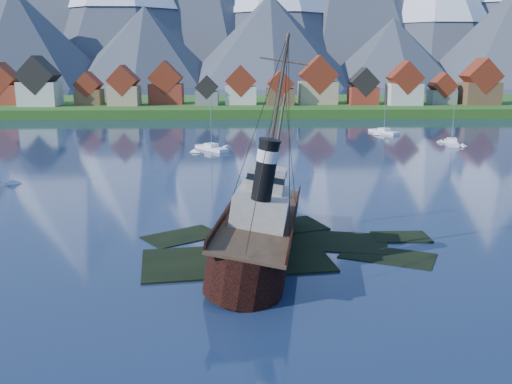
{
  "coord_description": "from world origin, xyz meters",
  "views": [
    {
      "loc": [
        -2.67,
        -54.17,
        19.13
      ],
      "look_at": [
        -0.87,
        6.0,
        5.0
      ],
      "focal_mm": 40.0,
      "sensor_mm": 36.0,
      "label": 1
    }
  ],
  "objects_px": {
    "sailboat_c": "(211,149)",
    "sailboat_d": "(452,143)",
    "sailboat_e": "(384,132)",
    "tugboat_wreck": "(255,225)"
  },
  "relations": [
    {
      "from": "tugboat_wreck",
      "to": "sailboat_c",
      "type": "height_order",
      "value": "tugboat_wreck"
    },
    {
      "from": "sailboat_d",
      "to": "sailboat_e",
      "type": "height_order",
      "value": "sailboat_d"
    },
    {
      "from": "sailboat_c",
      "to": "sailboat_d",
      "type": "relative_size",
      "value": 0.98
    },
    {
      "from": "sailboat_d",
      "to": "sailboat_e",
      "type": "relative_size",
      "value": 1.11
    },
    {
      "from": "tugboat_wreck",
      "to": "sailboat_e",
      "type": "bearing_deg",
      "value": 76.88
    },
    {
      "from": "sailboat_c",
      "to": "sailboat_d",
      "type": "distance_m",
      "value": 54.77
    },
    {
      "from": "sailboat_c",
      "to": "sailboat_d",
      "type": "xyz_separation_m",
      "value": [
        54.38,
        6.46,
        0.01
      ]
    },
    {
      "from": "sailboat_e",
      "to": "sailboat_c",
      "type": "bearing_deg",
      "value": -177.08
    },
    {
      "from": "tugboat_wreck",
      "to": "sailboat_e",
      "type": "relative_size",
      "value": 2.6
    },
    {
      "from": "sailboat_c",
      "to": "sailboat_e",
      "type": "distance_m",
      "value": 51.73
    }
  ]
}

